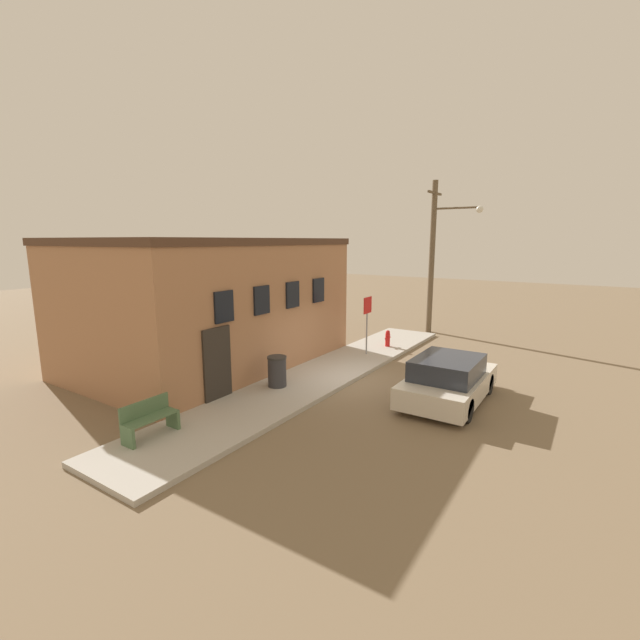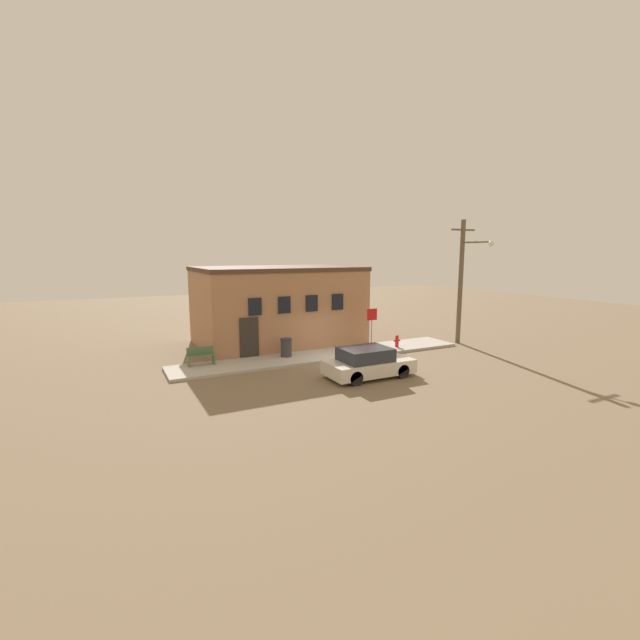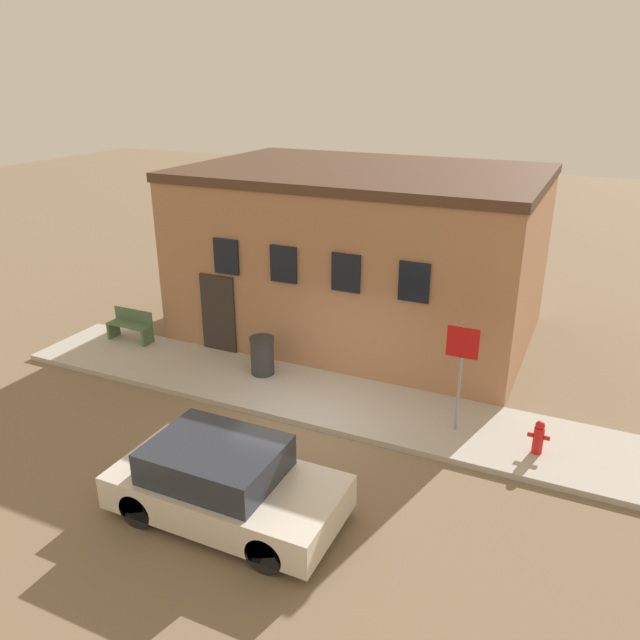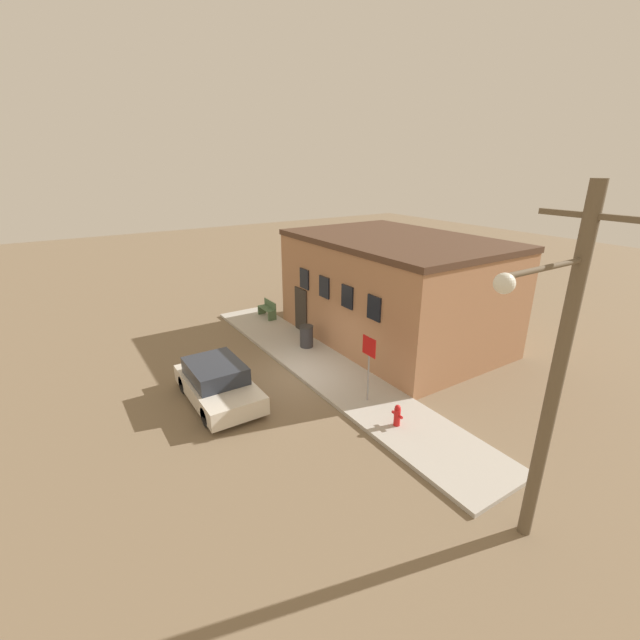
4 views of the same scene
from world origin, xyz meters
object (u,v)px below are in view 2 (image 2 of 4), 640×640
Objects in this scene: fire_hydrant at (397,341)px; trash_bin at (286,347)px; stop_sign at (372,321)px; bench at (201,356)px; utility_pole at (463,278)px; parked_car at (368,363)px.

trash_bin is at bearing 173.39° from fire_hydrant.
trash_bin is at bearing 173.12° from stop_sign.
bench is 15.74m from utility_pole.
bench is 4.33m from trash_bin.
fire_hydrant is 6.05m from parked_car.
utility_pole is (6.06, -0.58, 2.27)m from stop_sign.
utility_pole reaches higher than bench.
stop_sign is at bearing -6.88° from trash_bin.
fire_hydrant is 0.30× the size of stop_sign.
utility_pole is 1.90× the size of parked_car.
parked_car is (6.29, -4.98, 0.09)m from bench.
trash_bin reaches higher than bench.
fire_hydrant is at bearing 40.74° from parked_car.
parked_car reaches higher than bench.
trash_bin is 0.13× the size of utility_pole.
fire_hydrant is 5.66m from utility_pole.
stop_sign is 5.07m from trash_bin.
trash_bin is at bearing -3.68° from bench.
utility_pole is (15.29, -1.45, 3.45)m from bench.
trash_bin is 5.10m from parked_car.
utility_pole reaches higher than parked_car.
fire_hydrant is 0.09× the size of utility_pole.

